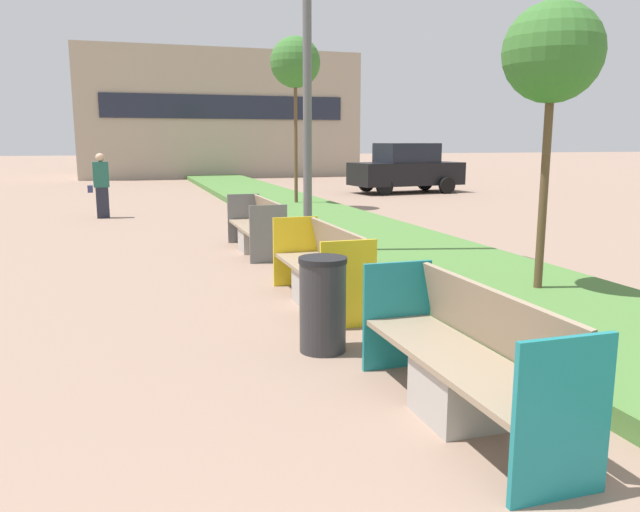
% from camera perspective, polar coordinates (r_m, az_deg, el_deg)
% --- Properties ---
extents(planter_grass_strip, '(2.80, 120.00, 0.18)m').
position_cam_1_polar(planter_grass_strip, '(12.60, 3.64, 1.97)').
color(planter_grass_strip, '#4C7A38').
rests_on(planter_grass_strip, ground).
extents(building_backdrop, '(14.85, 6.99, 6.65)m').
position_cam_1_polar(building_backdrop, '(36.85, -9.42, 12.51)').
color(building_backdrop, tan).
rests_on(building_backdrop, ground).
extents(bench_teal_frame, '(0.65, 2.19, 0.94)m').
position_cam_1_polar(bench_teal_frame, '(4.59, 13.11, -10.00)').
color(bench_teal_frame, '#ADA8A0').
rests_on(bench_teal_frame, ground).
extents(bench_yellow_frame, '(0.65, 2.15, 0.94)m').
position_cam_1_polar(bench_yellow_frame, '(7.55, 0.14, -1.63)').
color(bench_yellow_frame, '#ADA8A0').
rests_on(bench_yellow_frame, ground).
extents(bench_grey_frame, '(0.65, 2.22, 0.94)m').
position_cam_1_polar(bench_grey_frame, '(11.18, -5.77, 2.31)').
color(bench_grey_frame, '#ADA8A0').
rests_on(bench_grey_frame, ground).
extents(litter_bin, '(0.45, 0.45, 0.90)m').
position_cam_1_polar(litter_bin, '(5.83, 0.25, -4.45)').
color(litter_bin, '#2D2D30').
rests_on(litter_bin, ground).
extents(sapling_tree_near, '(1.15, 1.15, 3.53)m').
position_cam_1_polar(sapling_tree_near, '(7.98, 20.51, 16.85)').
color(sapling_tree_near, brown).
rests_on(sapling_tree_near, ground).
extents(sapling_tree_far, '(1.41, 1.41, 4.83)m').
position_cam_1_polar(sapling_tree_far, '(18.32, -2.28, 17.20)').
color(sapling_tree_far, brown).
rests_on(sapling_tree_far, ground).
extents(pedestrian_walking, '(0.53, 0.24, 1.64)m').
position_cam_1_polar(pedestrian_walking, '(16.89, -19.37, 6.10)').
color(pedestrian_walking, '#232633').
rests_on(pedestrian_walking, ground).
extents(parked_car_distant, '(4.37, 2.21, 1.86)m').
position_cam_1_polar(parked_car_distant, '(24.06, 7.89, 7.93)').
color(parked_car_distant, black).
rests_on(parked_car_distant, ground).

